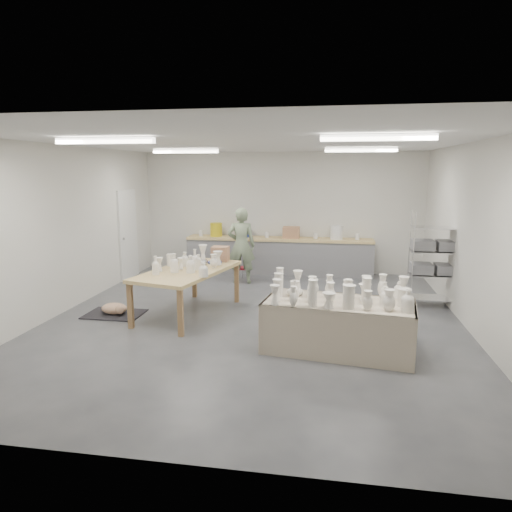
% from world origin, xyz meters
% --- Properties ---
extents(room, '(8.00, 8.02, 3.00)m').
position_xyz_m(room, '(-0.11, 0.08, 2.06)').
color(room, '#424449').
rests_on(room, ground).
extents(back_counter, '(4.60, 0.60, 1.24)m').
position_xyz_m(back_counter, '(-0.01, 3.68, 0.49)').
color(back_counter, tan).
rests_on(back_counter, ground).
extents(wire_shelf, '(0.88, 0.48, 1.80)m').
position_xyz_m(wire_shelf, '(3.20, 1.40, 0.92)').
color(wire_shelf, silver).
rests_on(wire_shelf, ground).
extents(drying_table, '(2.19, 1.26, 1.10)m').
position_xyz_m(drying_table, '(1.42, -1.14, 0.42)').
color(drying_table, olive).
rests_on(drying_table, ground).
extents(work_table, '(1.57, 2.37, 1.18)m').
position_xyz_m(work_table, '(-1.16, 0.23, 0.82)').
color(work_table, tan).
rests_on(work_table, ground).
extents(rug, '(1.00, 0.70, 0.02)m').
position_xyz_m(rug, '(-2.52, -0.13, 0.01)').
color(rug, black).
rests_on(rug, ground).
extents(cat, '(0.55, 0.47, 0.20)m').
position_xyz_m(cat, '(-2.50, -0.15, 0.12)').
color(cat, white).
rests_on(cat, rug).
extents(potter, '(0.66, 0.46, 1.73)m').
position_xyz_m(potter, '(-0.73, 2.58, 0.87)').
color(potter, gray).
rests_on(potter, ground).
extents(red_stool, '(0.34, 0.34, 0.30)m').
position_xyz_m(red_stool, '(-0.73, 2.85, 0.26)').
color(red_stool, '#AE1828').
rests_on(red_stool, ground).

